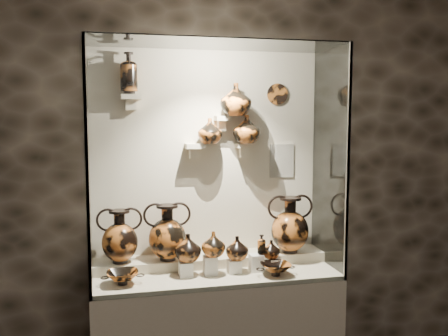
# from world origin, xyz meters

# --- Properties ---
(wall_back) EXTENTS (5.00, 0.02, 3.20)m
(wall_back) POSITION_xyz_m (0.00, 2.50, 1.60)
(wall_back) COLOR black
(wall_back) RESTS_ON ground
(plinth) EXTENTS (1.70, 0.60, 0.80)m
(plinth) POSITION_xyz_m (0.00, 2.18, 0.40)
(plinth) COLOR beige
(plinth) RESTS_ON floor
(front_tier) EXTENTS (1.68, 0.58, 0.03)m
(front_tier) POSITION_xyz_m (0.00, 2.18, 0.82)
(front_tier) COLOR #C6B699
(front_tier) RESTS_ON plinth
(rear_tier) EXTENTS (1.70, 0.25, 0.10)m
(rear_tier) POSITION_xyz_m (0.00, 2.35, 0.85)
(rear_tier) COLOR #C6B699
(rear_tier) RESTS_ON plinth
(back_panel) EXTENTS (1.70, 0.03, 1.60)m
(back_panel) POSITION_xyz_m (0.00, 2.50, 1.60)
(back_panel) COLOR beige
(back_panel) RESTS_ON plinth
(glass_front) EXTENTS (1.70, 0.01, 1.60)m
(glass_front) POSITION_xyz_m (0.00, 1.88, 1.60)
(glass_front) COLOR white
(glass_front) RESTS_ON plinth
(glass_left) EXTENTS (0.01, 0.60, 1.60)m
(glass_left) POSITION_xyz_m (-0.85, 2.18, 1.60)
(glass_left) COLOR white
(glass_left) RESTS_ON plinth
(glass_right) EXTENTS (0.01, 0.60, 1.60)m
(glass_right) POSITION_xyz_m (0.85, 2.18, 1.60)
(glass_right) COLOR white
(glass_right) RESTS_ON plinth
(glass_top) EXTENTS (1.70, 0.60, 0.01)m
(glass_top) POSITION_xyz_m (0.00, 2.18, 2.40)
(glass_top) COLOR white
(glass_top) RESTS_ON back_panel
(frame_post_left) EXTENTS (0.02, 0.02, 1.60)m
(frame_post_left) POSITION_xyz_m (-0.84, 1.89, 1.60)
(frame_post_left) COLOR gray
(frame_post_left) RESTS_ON plinth
(frame_post_right) EXTENTS (0.02, 0.02, 1.60)m
(frame_post_right) POSITION_xyz_m (0.84, 1.89, 1.60)
(frame_post_right) COLOR gray
(frame_post_right) RESTS_ON plinth
(pedestal_a) EXTENTS (0.09, 0.09, 0.10)m
(pedestal_a) POSITION_xyz_m (-0.22, 2.13, 0.88)
(pedestal_a) COLOR silver
(pedestal_a) RESTS_ON front_tier
(pedestal_b) EXTENTS (0.09, 0.09, 0.13)m
(pedestal_b) POSITION_xyz_m (-0.05, 2.13, 0.90)
(pedestal_b) COLOR silver
(pedestal_b) RESTS_ON front_tier
(pedestal_c) EXTENTS (0.09, 0.09, 0.09)m
(pedestal_c) POSITION_xyz_m (0.12, 2.13, 0.88)
(pedestal_c) COLOR silver
(pedestal_c) RESTS_ON front_tier
(pedestal_d) EXTENTS (0.09, 0.09, 0.12)m
(pedestal_d) POSITION_xyz_m (0.28, 2.13, 0.89)
(pedestal_d) COLOR silver
(pedestal_d) RESTS_ON front_tier
(pedestal_e) EXTENTS (0.09, 0.09, 0.08)m
(pedestal_e) POSITION_xyz_m (0.42, 2.13, 0.87)
(pedestal_e) COLOR silver
(pedestal_e) RESTS_ON front_tier
(bracket_ul) EXTENTS (0.14, 0.12, 0.04)m
(bracket_ul) POSITION_xyz_m (-0.55, 2.42, 2.05)
(bracket_ul) COLOR beige
(bracket_ul) RESTS_ON back_panel
(bracket_ca) EXTENTS (0.14, 0.12, 0.04)m
(bracket_ca) POSITION_xyz_m (-0.10, 2.42, 1.70)
(bracket_ca) COLOR beige
(bracket_ca) RESTS_ON back_panel
(bracket_cb) EXTENTS (0.10, 0.12, 0.04)m
(bracket_cb) POSITION_xyz_m (0.10, 2.42, 1.90)
(bracket_cb) COLOR beige
(bracket_cb) RESTS_ON back_panel
(bracket_cc) EXTENTS (0.14, 0.12, 0.04)m
(bracket_cc) POSITION_xyz_m (0.28, 2.42, 1.70)
(bracket_cc) COLOR beige
(bracket_cc) RESTS_ON back_panel
(amphora_left) EXTENTS (0.38, 0.38, 0.37)m
(amphora_left) POSITION_xyz_m (-0.65, 2.32, 1.09)
(amphora_left) COLOR #A1541E
(amphora_left) RESTS_ON rear_tier
(amphora_mid) EXTENTS (0.40, 0.40, 0.40)m
(amphora_mid) POSITION_xyz_m (-0.32, 2.31, 1.10)
(amphora_mid) COLOR #C16222
(amphora_mid) RESTS_ON rear_tier
(amphora_right) EXTENTS (0.40, 0.40, 0.42)m
(amphora_right) POSITION_xyz_m (0.59, 2.30, 1.11)
(amphora_right) COLOR #A1541E
(amphora_right) RESTS_ON rear_tier
(jug_a) EXTENTS (0.22, 0.22, 0.19)m
(jug_a) POSITION_xyz_m (-0.20, 2.15, 1.02)
(jug_a) COLOR #A1541E
(jug_a) RESTS_ON pedestal_a
(jug_b) EXTENTS (0.18, 0.18, 0.17)m
(jug_b) POSITION_xyz_m (-0.03, 2.12, 1.05)
(jug_b) COLOR #C16222
(jug_b) RESTS_ON pedestal_b
(jug_c) EXTENTS (0.20, 0.20, 0.17)m
(jug_c) POSITION_xyz_m (0.14, 2.13, 1.00)
(jug_c) COLOR #A1541E
(jug_c) RESTS_ON pedestal_c
(jug_e) EXTENTS (0.14, 0.14, 0.13)m
(jug_e) POSITION_xyz_m (0.39, 2.14, 0.98)
(jug_e) COLOR #A1541E
(jug_e) RESTS_ON pedestal_e
(lekythos_small) EXTENTS (0.07, 0.07, 0.16)m
(lekythos_small) POSITION_xyz_m (0.31, 2.12, 1.03)
(lekythos_small) COLOR #C16222
(lekythos_small) RESTS_ON pedestal_d
(kylix_left) EXTENTS (0.32, 0.29, 0.11)m
(kylix_left) POSITION_xyz_m (-0.64, 2.06, 0.88)
(kylix_left) COLOR #C16222
(kylix_left) RESTS_ON front_tier
(kylix_right) EXTENTS (0.29, 0.26, 0.10)m
(kylix_right) POSITION_xyz_m (0.38, 2.01, 0.88)
(kylix_right) COLOR #A1541E
(kylix_right) RESTS_ON front_tier
(lekythos_tall) EXTENTS (0.17, 0.17, 0.32)m
(lekythos_tall) POSITION_xyz_m (-0.56, 2.39, 2.23)
(lekythos_tall) COLOR #A1541E
(lekythos_tall) RESTS_ON bracket_ul
(ovoid_vase_a) EXTENTS (0.22, 0.22, 0.18)m
(ovoid_vase_a) POSITION_xyz_m (0.00, 2.38, 1.81)
(ovoid_vase_a) COLOR #C16222
(ovoid_vase_a) RESTS_ON bracket_ca
(ovoid_vase_b) EXTENTS (0.29, 0.29, 0.23)m
(ovoid_vase_b) POSITION_xyz_m (0.19, 2.36, 2.03)
(ovoid_vase_b) COLOR #C16222
(ovoid_vase_b) RESTS_ON bracket_cb
(ovoid_vase_c) EXTENTS (0.25, 0.25, 0.21)m
(ovoid_vase_c) POSITION_xyz_m (0.27, 2.37, 1.82)
(ovoid_vase_c) COLOR #C16222
(ovoid_vase_c) RESTS_ON bracket_cc
(wall_plate) EXTENTS (0.16, 0.02, 0.16)m
(wall_plate) POSITION_xyz_m (0.54, 2.47, 2.08)
(wall_plate) COLOR #AD5E22
(wall_plate) RESTS_ON back_panel
(info_placard) EXTENTS (0.19, 0.01, 0.26)m
(info_placard) POSITION_xyz_m (0.58, 2.47, 1.57)
(info_placard) COLOR beige
(info_placard) RESTS_ON back_panel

